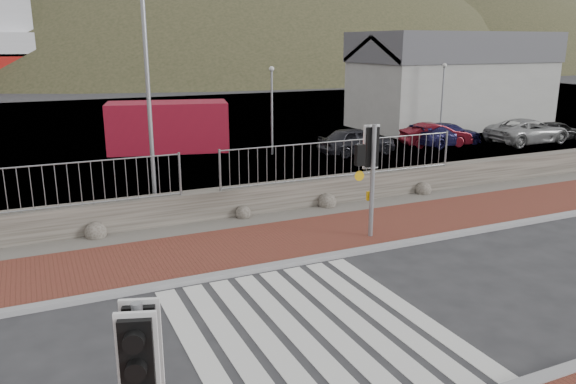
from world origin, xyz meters
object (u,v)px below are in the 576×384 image
shipping_container (168,127)px  car_e (556,131)px  car_b (436,135)px  streetlight (152,83)px  car_c (447,134)px  car_d (528,131)px  car_a (357,141)px  traffic_signal_far (372,157)px  traffic_signal_near (142,375)px

shipping_container → car_e: (19.78, -5.86, -0.65)m
car_b → car_e: (7.01, -1.39, -0.04)m
streetlight → car_b: 17.20m
streetlight → car_c: size_ratio=1.79×
streetlight → car_d: size_ratio=1.54×
car_a → streetlight: bearing=119.6°
car_b → car_c: 0.70m
traffic_signal_far → car_e: bearing=-147.1°
car_b → car_d: bearing=-91.8°
traffic_signal_near → car_b: traffic_signal_near is taller
car_e → streetlight: bearing=103.7°
car_c → car_e: bearing=-106.6°
streetlight → shipping_container: (2.81, 10.88, -2.86)m
car_e → shipping_container: bearing=74.7°
shipping_container → car_b: shipping_container is taller
shipping_container → car_a: bearing=-17.0°
car_a → car_c: car_a is taller
traffic_signal_near → traffic_signal_far: bearing=62.5°
car_a → traffic_signal_near: bearing=142.5°
traffic_signal_near → car_a: size_ratio=0.73×
traffic_signal_far → streetlight: size_ratio=0.43×
traffic_signal_far → car_c: size_ratio=0.78×
car_b → shipping_container: bearing=84.0°
streetlight → car_d: (20.56, 5.05, -3.40)m
traffic_signal_near → streetlight: size_ratio=0.38×
car_e → car_c: bearing=79.3°
shipping_container → car_c: 14.22m
shipping_container → car_c: shipping_container is taller
car_a → car_b: car_a is taller
car_c → car_d: (4.28, -1.30, 0.07)m
shipping_container → car_b: bearing=-6.0°
shipping_container → car_d: shipping_container is taller
car_a → car_e: car_a is taller
car_d → streetlight: bearing=102.1°
traffic_signal_far → car_e: traffic_signal_far is taller
streetlight → traffic_signal_near: bearing=-81.1°
streetlight → car_c: (16.28, 6.35, -3.47)m
shipping_container → traffic_signal_far: bearing=-69.4°
traffic_signal_far → car_a: bearing=-114.3°
traffic_signal_near → streetlight: (2.54, 11.40, 2.06)m
traffic_signal_far → car_b: (10.83, 10.64, -1.67)m
traffic_signal_near → traffic_signal_far: size_ratio=0.89×
traffic_signal_far → car_e: 20.16m
streetlight → car_b: streetlight is taller
shipping_container → car_e: shipping_container is taller
traffic_signal_far → car_c: (11.52, 10.58, -1.68)m
traffic_signal_near → car_d: size_ratio=0.59×
car_a → car_b: size_ratio=1.06×
car_b → car_e: car_b is taller
car_c → traffic_signal_far: bearing=127.9°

